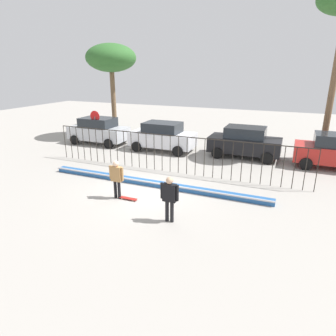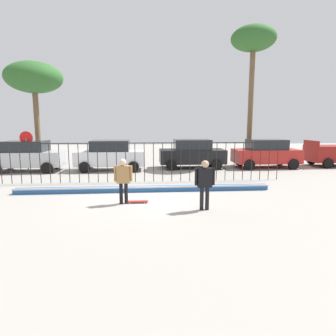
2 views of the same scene
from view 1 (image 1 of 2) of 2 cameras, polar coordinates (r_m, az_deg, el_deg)
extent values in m
plane|color=#9E9991|center=(13.30, -4.67, -4.75)|extent=(60.00, 60.00, 0.00)
cube|color=#235699|center=(14.02, -2.96, -2.97)|extent=(11.00, 0.36, 0.22)
cylinder|color=#B2B2B7|center=(13.83, -3.29, -2.80)|extent=(11.00, 0.09, 0.09)
cylinder|color=black|center=(19.29, -19.24, 4.82)|extent=(0.04, 0.04, 2.00)
cylinder|color=black|center=(18.99, -18.18, 4.72)|extent=(0.04, 0.04, 2.00)
cylinder|color=black|center=(18.69, -17.09, 4.62)|extent=(0.04, 0.04, 2.00)
cylinder|color=black|center=(18.40, -15.96, 4.51)|extent=(0.04, 0.04, 2.00)
cylinder|color=black|center=(18.12, -14.80, 4.40)|extent=(0.04, 0.04, 2.00)
cylinder|color=black|center=(17.84, -13.61, 4.28)|extent=(0.04, 0.04, 2.00)
cylinder|color=black|center=(17.57, -12.37, 4.15)|extent=(0.04, 0.04, 2.00)
cylinder|color=black|center=(17.31, -11.10, 4.02)|extent=(0.04, 0.04, 2.00)
cylinder|color=black|center=(17.06, -9.79, 3.89)|extent=(0.04, 0.04, 2.00)
cylinder|color=black|center=(16.82, -8.45, 3.74)|extent=(0.04, 0.04, 2.00)
cylinder|color=black|center=(16.59, -7.06, 3.59)|extent=(0.04, 0.04, 2.00)
cylinder|color=black|center=(16.37, -5.64, 3.44)|extent=(0.04, 0.04, 2.00)
cylinder|color=black|center=(16.16, -4.18, 3.28)|extent=(0.04, 0.04, 2.00)
cylinder|color=black|center=(15.95, -2.68, 3.11)|extent=(0.04, 0.04, 2.00)
cylinder|color=black|center=(15.77, -1.15, 2.93)|extent=(0.04, 0.04, 2.00)
cylinder|color=black|center=(15.59, 0.42, 2.75)|extent=(0.04, 0.04, 2.00)
cylinder|color=black|center=(15.42, 2.02, 2.57)|extent=(0.04, 0.04, 2.00)
cylinder|color=black|center=(15.27, 3.66, 2.37)|extent=(0.04, 0.04, 2.00)
cylinder|color=black|center=(15.13, 5.32, 2.17)|extent=(0.04, 0.04, 2.00)
cylinder|color=black|center=(15.00, 7.02, 1.97)|extent=(0.04, 0.04, 2.00)
cylinder|color=black|center=(14.89, 8.74, 1.76)|extent=(0.04, 0.04, 2.00)
cylinder|color=black|center=(14.79, 10.49, 1.55)|extent=(0.04, 0.04, 2.00)
cylinder|color=black|center=(14.70, 12.26, 1.33)|extent=(0.04, 0.04, 2.00)
cylinder|color=black|center=(14.63, 14.05, 1.11)|extent=(0.04, 0.04, 2.00)
cylinder|color=black|center=(14.58, 15.86, 0.88)|extent=(0.04, 0.04, 2.00)
cylinder|color=black|center=(14.53, 17.67, 0.66)|extent=(0.04, 0.04, 2.00)
cylinder|color=black|center=(14.51, 19.50, 0.43)|extent=(0.04, 0.04, 2.00)
cylinder|color=black|center=(14.50, 21.32, 0.20)|extent=(0.04, 0.04, 2.00)
cylinder|color=black|center=(14.50, 23.15, -0.03)|extent=(0.04, 0.04, 2.00)
cylinder|color=black|center=(14.52, 24.98, -0.26)|extent=(0.04, 0.04, 2.00)
cylinder|color=black|center=(14.55, 26.80, -0.49)|extent=(0.04, 0.04, 2.00)
cube|color=black|center=(15.35, 0.43, 6.27)|extent=(14.00, 0.04, 0.04)
cylinder|color=black|center=(12.81, -10.09, -4.06)|extent=(0.13, 0.13, 0.78)
cylinder|color=black|center=(12.72, -9.39, -4.19)|extent=(0.13, 0.13, 0.78)
cube|color=#A87A47|center=(12.51, -9.92, -1.12)|extent=(0.47, 0.20, 0.64)
sphere|color=beige|center=(12.36, -10.03, 0.83)|extent=(0.25, 0.25, 0.25)
cylinder|color=#A87A47|center=(12.65, -11.03, -0.80)|extent=(0.10, 0.10, 0.57)
cylinder|color=#A87A47|center=(12.35, -8.80, -1.15)|extent=(0.10, 0.10, 0.57)
cube|color=#A51E19|center=(12.67, -7.67, -5.80)|extent=(0.80, 0.20, 0.02)
cylinder|color=silver|center=(12.62, -6.42, -6.03)|extent=(0.05, 0.03, 0.05)
cylinder|color=silver|center=(12.50, -6.76, -6.29)|extent=(0.05, 0.03, 0.05)
cylinder|color=silver|center=(12.87, -8.53, -5.61)|extent=(0.05, 0.03, 0.05)
cylinder|color=silver|center=(12.76, -8.88, -5.86)|extent=(0.05, 0.03, 0.05)
cylinder|color=black|center=(10.77, -0.19, -8.25)|extent=(0.13, 0.13, 0.80)
cylinder|color=black|center=(10.70, 0.76, -8.43)|extent=(0.13, 0.13, 0.80)
cube|color=black|center=(10.42, 0.29, -4.78)|extent=(0.49, 0.21, 0.66)
sphere|color=tan|center=(10.25, 0.30, -2.42)|extent=(0.26, 0.26, 0.26)
cylinder|color=black|center=(10.52, -1.19, -4.35)|extent=(0.10, 0.10, 0.59)
cylinder|color=black|center=(10.31, 1.81, -4.85)|extent=(0.10, 0.10, 0.59)
cube|color=#B7BABF|center=(22.34, -13.21, 6.60)|extent=(4.30, 1.90, 0.90)
cube|color=#1E2328|center=(22.20, -13.36, 8.57)|extent=(2.37, 1.71, 0.66)
cylinder|color=black|center=(22.41, -8.66, 5.74)|extent=(0.68, 0.22, 0.68)
cylinder|color=black|center=(20.86, -11.36, 4.62)|extent=(0.68, 0.22, 0.68)
cylinder|color=black|center=(24.04, -14.66, 6.22)|extent=(0.68, 0.22, 0.68)
cylinder|color=black|center=(22.60, -17.55, 5.19)|extent=(0.68, 0.22, 0.68)
cube|color=silver|center=(19.87, -1.06, 5.62)|extent=(4.30, 1.90, 0.90)
cube|color=#1E2328|center=(19.70, -1.08, 7.83)|extent=(2.37, 1.71, 0.66)
cylinder|color=black|center=(20.31, 3.82, 4.57)|extent=(0.68, 0.22, 0.68)
cylinder|color=black|center=(18.58, 1.88, 3.26)|extent=(0.68, 0.22, 0.68)
cylinder|color=black|center=(21.41, -3.61, 5.31)|extent=(0.68, 0.22, 0.68)
cylinder|color=black|center=(19.78, -6.06, 4.12)|extent=(0.68, 0.22, 0.68)
cube|color=black|center=(18.93, 14.50, 4.37)|extent=(4.30, 1.90, 0.90)
cube|color=#1E2328|center=(18.76, 14.69, 6.68)|extent=(2.37, 1.71, 0.66)
cylinder|color=black|center=(19.82, 19.00, 3.22)|extent=(0.68, 0.22, 0.68)
cylinder|color=black|center=(17.99, 18.49, 1.76)|extent=(0.68, 0.22, 0.68)
cylinder|color=black|center=(20.19, 10.73, 4.20)|extent=(0.68, 0.22, 0.68)
cylinder|color=black|center=(18.40, 9.42, 2.86)|extent=(0.68, 0.22, 0.68)
cube|color=#B2231E|center=(18.68, 29.62, 2.30)|extent=(4.30, 1.90, 0.90)
cylinder|color=black|center=(19.58, 24.94, 2.30)|extent=(0.68, 0.22, 0.68)
cylinder|color=black|center=(17.75, 25.03, 0.73)|extent=(0.68, 0.22, 0.68)
cylinder|color=slate|center=(21.56, -13.72, 6.84)|extent=(0.07, 0.07, 2.10)
cylinder|color=red|center=(21.39, -13.91, 9.65)|extent=(0.76, 0.02, 0.76)
cylinder|color=brown|center=(19.86, 29.01, 12.60)|extent=(0.36, 0.36, 7.90)
cylinder|color=brown|center=(24.11, -10.40, 11.74)|extent=(0.36, 0.36, 4.98)
ellipsoid|color=#2D6028|center=(23.96, -10.92, 20.13)|extent=(3.76, 3.76, 2.07)
camera|label=2|loc=(6.17, -66.57, -15.72)|focal=30.55mm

